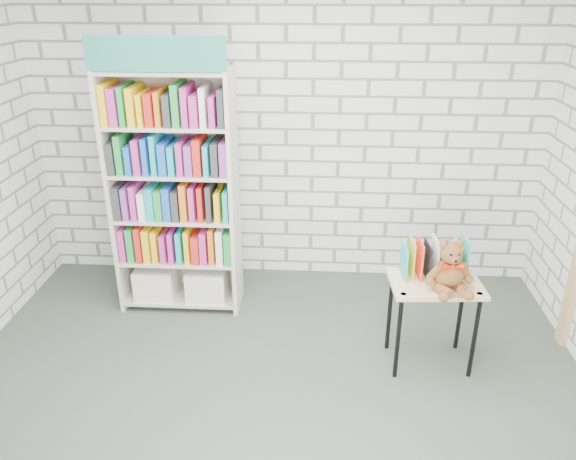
{
  "coord_description": "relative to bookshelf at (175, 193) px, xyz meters",
  "views": [
    {
      "loc": [
        0.32,
        -2.83,
        2.61
      ],
      "look_at": [
        0.08,
        0.95,
        0.9
      ],
      "focal_mm": 35.0,
      "sensor_mm": 36.0,
      "label": 1
    }
  ],
  "objects": [
    {
      "name": "bookshelf",
      "position": [
        0.0,
        0.0,
        0.0
      ],
      "size": [
        1.0,
        0.39,
        2.25
      ],
      "color": "beige",
      "rests_on": "ground"
    },
    {
      "name": "display_table",
      "position": [
        1.99,
        -0.72,
        -0.44
      ],
      "size": [
        0.66,
        0.48,
        0.68
      ],
      "color": "tan",
      "rests_on": "ground"
    },
    {
      "name": "ground",
      "position": [
        0.86,
        -1.36,
        -1.03
      ],
      "size": [
        4.5,
        4.5,
        0.0
      ],
      "primitive_type": "plane",
      "color": "#3B463B",
      "rests_on": "ground"
    },
    {
      "name": "room_shell",
      "position": [
        0.86,
        -1.36,
        0.76
      ],
      "size": [
        4.52,
        4.02,
        2.81
      ],
      "color": "silver",
      "rests_on": "ground"
    },
    {
      "name": "teddy_bear",
      "position": [
        2.06,
        -0.81,
        -0.21
      ],
      "size": [
        0.33,
        0.31,
        0.35
      ],
      "color": "brown",
      "rests_on": "display_table"
    },
    {
      "name": "table_books",
      "position": [
        1.98,
        -0.62,
        -0.22
      ],
      "size": [
        0.45,
        0.22,
        0.26
      ],
      "color": "#2AB6B3",
      "rests_on": "display_table"
    }
  ]
}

